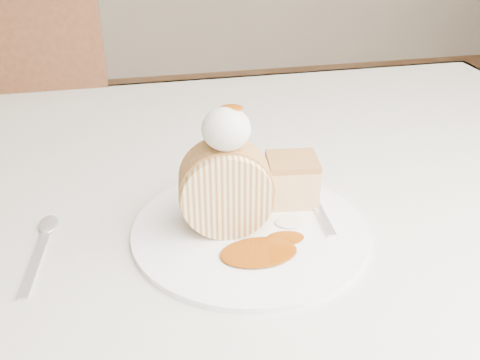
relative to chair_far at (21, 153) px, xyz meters
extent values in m
cube|color=beige|center=(0.37, -0.57, 0.18)|extent=(1.40, 0.90, 0.04)
cube|color=beige|center=(0.37, -0.13, 0.06)|extent=(1.40, 0.01, 0.28)
cylinder|color=brown|center=(0.99, -0.20, -0.20)|extent=(0.06, 0.06, 0.71)
cube|color=brown|center=(0.00, 0.09, -0.09)|extent=(0.46, 0.46, 0.04)
cylinder|color=brown|center=(0.20, 0.29, -0.33)|extent=(0.04, 0.04, 0.45)
cylinder|color=brown|center=(0.20, -0.10, -0.33)|extent=(0.04, 0.04, 0.45)
cylinder|color=brown|center=(1.13, -0.20, -0.35)|extent=(0.04, 0.04, 0.40)
cylinder|color=white|center=(0.40, -0.72, 0.20)|extent=(0.32, 0.32, 0.01)
cylinder|color=#FBE9AE|center=(0.37, -0.71, 0.26)|extent=(0.11, 0.07, 0.11)
cube|color=#C9884C|center=(0.47, -0.67, 0.23)|extent=(0.07, 0.07, 0.05)
ellipsoid|color=white|center=(0.37, -0.71, 0.33)|extent=(0.06, 0.06, 0.05)
ellipsoid|color=#7F3705|center=(0.38, -0.71, 0.36)|extent=(0.03, 0.02, 0.01)
cube|color=silver|center=(0.49, -0.70, 0.21)|extent=(0.03, 0.17, 0.00)
cube|color=silver|center=(0.15, -0.73, 0.20)|extent=(0.04, 0.15, 0.00)
camera|label=1|loc=(0.27, -1.24, 0.57)|focal=40.00mm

